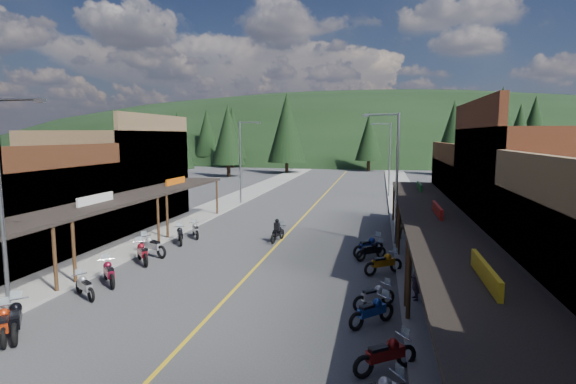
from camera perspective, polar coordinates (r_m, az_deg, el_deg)
The scene contains 41 objects.
ground at distance 21.39m, azimuth -5.64°, elevation -11.04°, with size 220.00×220.00×0.00m, color #38383A.
centerline at distance 40.41m, azimuth 2.77°, elevation -2.31°, with size 0.15×90.00×0.01m, color gold.
sidewalk_west at distance 42.58m, azimuth -8.89°, elevation -1.80°, with size 3.40×94.00×0.15m, color gray.
sidewalk_east at distance 40.02m, azimuth 15.18°, elevation -2.55°, with size 3.40×94.00×0.15m, color gray.
shop_west_2 at distance 29.24m, azimuth -31.33°, elevation -2.01°, with size 10.90×9.00×6.20m.
shop_west_3 at distance 36.69m, azimuth -21.27°, elevation 1.77°, with size 10.90×10.20×8.20m.
shop_east_2 at distance 22.67m, azimuth 31.33°, elevation -1.87°, with size 10.90×9.00×8.20m.
shop_east_3 at distance 31.90m, azimuth 25.39°, elevation -0.97°, with size 10.90×10.20×6.20m.
streetlight_0 at distance 18.81m, azimuth -32.40°, elevation -0.71°, with size 2.16×0.18×8.00m.
streetlight_1 at distance 43.44m, azimuth -5.91°, elevation 4.24°, with size 2.16×0.18×8.00m.
streetlight_2 at distance 27.49m, azimuth 13.37°, elevation 2.38°, with size 2.16×0.18×8.00m.
streetlight_3 at distance 49.44m, azimuth 12.62°, elevation 4.46°, with size 2.16×0.18×8.00m.
ridge_hill at distance 154.65m, azimuth 9.34°, elevation 4.64°, with size 310.00×140.00×60.00m, color black.
pine_0 at distance 93.52m, azimuth -18.07°, elevation 6.74°, with size 5.04×5.04×11.00m.
pine_1 at distance 94.31m, azimuth -7.08°, elevation 7.50°, with size 5.88×5.88×12.50m.
pine_2 at distance 79.05m, azimuth -0.16°, elevation 8.16°, with size 6.72×6.72×14.00m.
pine_3 at distance 85.41m, azimuth 10.26°, elevation 6.97°, with size 5.04×5.04×11.00m.
pine_4 at distance 80.28m, azimuth 20.28°, elevation 7.17°, with size 5.88×5.88×12.50m.
pine_5 at distance 95.56m, azimuth 28.80°, elevation 7.12°, with size 6.72×6.72×14.00m.
pine_7 at distance 102.70m, azimuth -10.27°, elevation 7.41°, with size 5.88×5.88×12.50m.
pine_8 at distance 65.69m, azimuth -13.82°, elevation 6.39°, with size 4.48×4.48×10.00m.
pine_9 at distance 66.83m, azimuth 27.30°, elevation 6.16°, with size 4.93×4.93×10.80m.
pine_10 at distance 73.44m, azimuth -7.62°, elevation 7.23°, with size 5.38×5.38×11.60m.
pine_11 at distance 59.05m, azimuth 25.42°, elevation 7.01°, with size 5.82×5.82×12.40m.
bike_west_4 at distance 17.93m, azimuth -32.38°, elevation -13.80°, with size 0.70×2.09×1.20m, color red, non-canonical shape.
bike_west_5 at distance 18.00m, azimuth -31.29°, elevation -13.46°, with size 0.76×2.29×1.31m, color black, non-canonical shape.
bike_west_6 at distance 20.69m, azimuth -24.41°, elevation -10.74°, with size 0.63×1.88×1.07m, color gray, non-canonical shape.
bike_west_7 at distance 22.00m, azimuth -21.80°, elevation -9.34°, with size 0.71×2.14×1.22m, color maroon, non-canonical shape.
bike_west_8 at distance 24.89m, azimuth -18.01°, elevation -7.23°, with size 0.73×2.20×1.26m, color maroon, non-canonical shape.
bike_west_9 at distance 26.15m, azimuth -16.87°, elevation -6.46°, with size 0.75×2.26×1.29m, color #A8A9AD, non-canonical shape.
bike_west_10 at distance 28.72m, azimuth -13.55°, elevation -5.26°, with size 0.68×2.04×1.17m, color black, non-canonical shape.
bike_west_11 at distance 30.15m, azimuth -11.67°, elevation -4.66°, with size 0.65×1.95×1.11m, color #949599, non-canonical shape.
bike_east_5 at distance 13.72m, azimuth 12.28°, elevation -19.35°, with size 0.69×2.07×1.18m, color maroon, non-canonical shape.
bike_east_6 at distance 16.59m, azimuth 10.61°, elevation -14.51°, with size 0.68×2.03×1.16m, color navy, non-canonical shape.
bike_east_7 at distance 18.13m, azimuth 10.89°, elevation -12.71°, with size 0.64×1.92×1.10m, color #A6A5AB, non-canonical shape.
bike_east_8 at distance 22.39m, azimuth 12.03°, elevation -8.70°, with size 0.71×2.12×1.21m, color #A4620B, non-canonical shape.
bike_east_9 at distance 24.76m, azimuth 10.52°, elevation -7.24°, with size 0.65×1.95×1.12m, color black, non-canonical shape.
bike_east_10 at distance 25.49m, azimuth 10.19°, elevation -6.66°, with size 0.73×2.19×1.25m, color navy, non-canonical shape.
rider_on_bike at distance 28.45m, azimuth -1.34°, elevation -5.12°, with size 0.99×2.07×1.51m.
pedestrian_east_a at distance 18.92m, azimuth 15.94°, elevation -10.63°, with size 0.60×0.40×1.66m, color #291F2F.
pedestrian_east_b at distance 29.41m, azimuth 14.27°, elevation -3.97°, with size 0.92×0.53×1.89m, color brown.
Camera 1 is at (6.08, -19.38, 6.69)m, focal length 28.00 mm.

